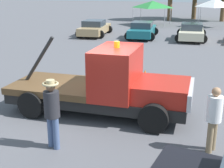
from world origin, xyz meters
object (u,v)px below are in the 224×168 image
object	(u,v)px
tow_truck	(109,86)
parked_car_teal	(142,30)
person_at_hood	(52,109)
canopy_tent_green	(153,4)
person_near_truck	(214,115)
traffic_cone	(145,76)
parked_car_tan	(95,28)
canopy_tent_white	(215,3)
parked_car_cream	(191,32)

from	to	relation	value
tow_truck	parked_car_teal	distance (m)	16.44
person_at_hood	canopy_tent_green	distance (m)	28.16
tow_truck	parked_car_teal	bearing A→B (deg)	97.11
person_at_hood	canopy_tent_green	xyz separation A→B (m)	(-3.54, 27.91, 1.14)
person_near_truck	traffic_cone	size ratio (longest dim) A/B	3.15
person_near_truck	parked_car_tan	world-z (taller)	person_near_truck
parked_car_tan	parked_car_teal	xyz separation A→B (m)	(4.21, 0.15, -0.00)
canopy_tent_white	canopy_tent_green	bearing A→B (deg)	-179.24
parked_car_tan	parked_car_cream	distance (m)	8.17
person_at_hood	traffic_cone	xyz separation A→B (m)	(0.84, 6.65, -0.85)
canopy_tent_white	parked_car_teal	bearing A→B (deg)	-120.00
person_near_truck	parked_car_cream	bearing A→B (deg)	119.85
canopy_tent_green	canopy_tent_white	bearing A→B (deg)	0.76
person_near_truck	parked_car_tan	xyz separation A→B (m)	(-10.49, 17.51, -0.35)
parked_car_tan	parked_car_cream	size ratio (longest dim) A/B	1.02
parked_car_tan	parked_car_teal	bearing A→B (deg)	-95.97
person_at_hood	canopy_tent_white	world-z (taller)	canopy_tent_white
parked_car_teal	canopy_tent_white	xyz separation A→B (m)	(5.28, 9.15, 1.85)
canopy_tent_green	canopy_tent_white	world-z (taller)	canopy_tent_white
person_near_truck	traffic_cone	world-z (taller)	person_near_truck
parked_car_tan	parked_car_teal	size ratio (longest dim) A/B	1.04
parked_car_cream	parked_car_tan	bearing A→B (deg)	87.87
tow_truck	parked_car_tan	world-z (taller)	tow_truck
parked_car_tan	parked_car_teal	distance (m)	4.21
canopy_tent_green	traffic_cone	bearing A→B (deg)	-78.35
parked_car_teal	parked_car_cream	bearing A→B (deg)	-92.38
person_at_hood	parked_car_teal	world-z (taller)	person_at_hood
parked_car_teal	canopy_tent_green	bearing A→B (deg)	0.77
traffic_cone	canopy_tent_green	bearing A→B (deg)	101.65
person_at_hood	parked_car_tan	distance (m)	19.83
parked_car_teal	parked_car_cream	size ratio (longest dim) A/B	0.98
tow_truck	canopy_tent_green	bearing A→B (deg)	96.09
canopy_tent_green	person_near_truck	bearing A→B (deg)	-74.40
tow_truck	traffic_cone	world-z (taller)	tow_truck
person_at_hood	parked_car_tan	xyz separation A→B (m)	(-6.57, 18.70, -0.45)
canopy_tent_green	canopy_tent_white	xyz separation A→B (m)	(6.46, 0.09, 0.25)
parked_car_tan	canopy_tent_green	distance (m)	9.82
canopy_tent_green	traffic_cone	distance (m)	21.80
parked_car_teal	canopy_tent_green	distance (m)	9.28
person_at_hood	canopy_tent_green	bearing A→B (deg)	-152.35
person_at_hood	traffic_cone	world-z (taller)	person_at_hood
person_near_truck	parked_car_cream	distance (m)	18.11
tow_truck	person_near_truck	size ratio (longest dim) A/B	3.53
canopy_tent_green	traffic_cone	xyz separation A→B (m)	(4.39, -21.26, -1.99)
person_near_truck	traffic_cone	distance (m)	6.31
parked_car_teal	canopy_tent_white	size ratio (longest dim) A/B	1.66
person_near_truck	canopy_tent_green	bearing A→B (deg)	128.06
person_at_hood	canopy_tent_white	xyz separation A→B (m)	(2.92, 27.99, 1.39)
person_at_hood	traffic_cone	bearing A→B (deg)	-166.79
traffic_cone	tow_truck	bearing A→B (deg)	-93.96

